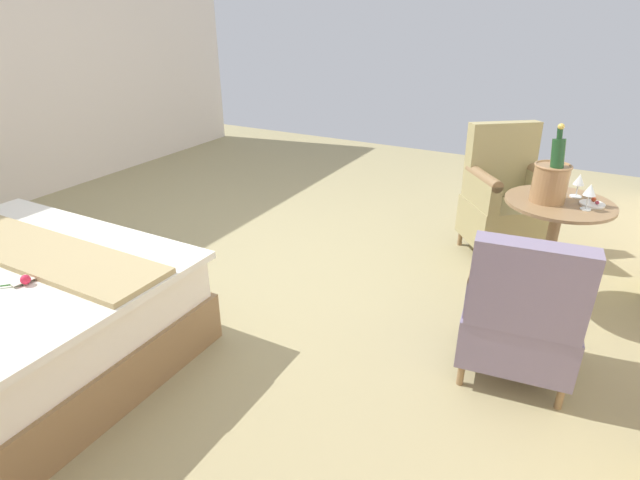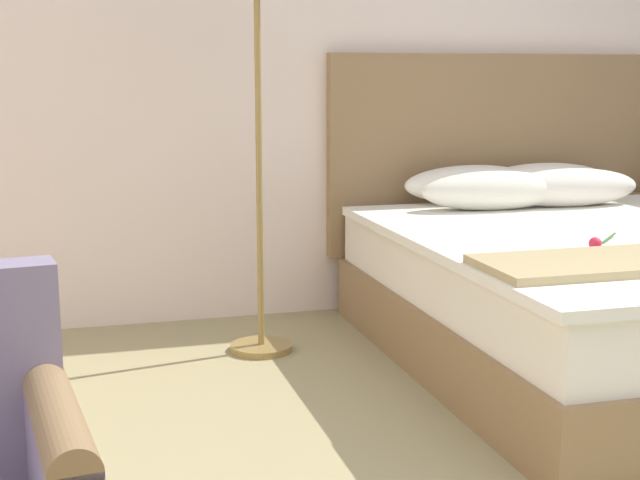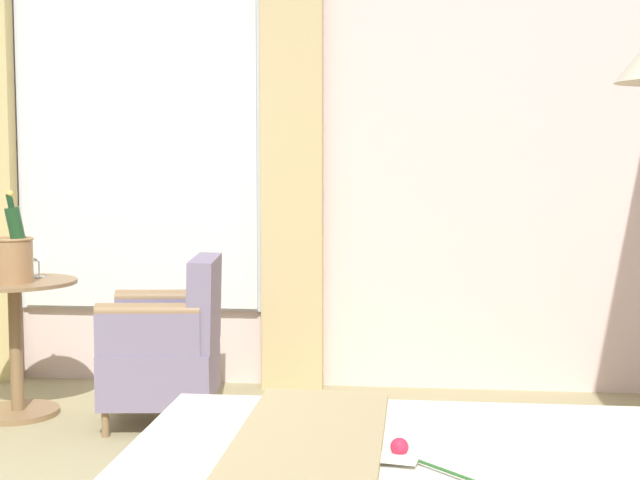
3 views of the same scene
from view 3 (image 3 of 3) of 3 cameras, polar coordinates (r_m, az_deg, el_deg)
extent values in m
cube|color=silver|center=(5.58, -11.23, 5.29)|extent=(0.12, 6.44, 2.77)
cube|color=white|center=(5.51, -11.49, 5.84)|extent=(0.02, 1.52, 1.98)
cube|color=white|center=(5.48, -11.59, 5.85)|extent=(0.02, 1.45, 1.94)
cube|color=#D2B77A|center=(5.22, -1.80, 4.45)|extent=(0.10, 0.36, 2.59)
cylinder|color=#2D6628|center=(2.26, 8.36, -14.51)|extent=(0.26, 0.26, 0.01)
sphere|color=#DB2342|center=(2.37, 5.10, -13.06)|extent=(0.05, 0.05, 0.05)
ellipsoid|color=#33702D|center=(2.26, 0.93, -14.25)|extent=(0.03, 0.05, 0.01)
cube|color=white|center=(2.33, 4.94, -13.76)|extent=(0.10, 0.12, 0.00)
cylinder|color=olive|center=(5.10, -18.77, -10.39)|extent=(0.43, 0.43, 0.03)
cylinder|color=olive|center=(5.03, -18.87, -6.68)|extent=(0.07, 0.07, 0.70)
cylinder|color=olive|center=(4.97, -18.99, -2.58)|extent=(0.65, 0.65, 0.02)
cylinder|color=#9E744B|center=(4.87, -19.08, -1.27)|extent=(0.21, 0.21, 0.23)
torus|color=#9E744B|center=(4.86, -19.12, 0.06)|extent=(0.22, 0.22, 0.02)
cylinder|color=white|center=(4.86, -19.11, -0.18)|extent=(0.18, 0.18, 0.03)
cylinder|color=#1E4723|center=(4.87, -18.83, 0.45)|extent=(0.11, 0.11, 0.28)
cylinder|color=#193D1E|center=(4.85, -19.22, 2.39)|extent=(0.04, 0.04, 0.08)
sphere|color=gold|center=(4.85, -19.24, 2.80)|extent=(0.04, 0.04, 0.04)
cylinder|color=white|center=(5.07, -17.53, -2.25)|extent=(0.06, 0.06, 0.01)
cylinder|color=white|center=(5.06, -17.54, -1.75)|extent=(0.01, 0.01, 0.08)
cone|color=white|center=(5.05, -17.56, -0.89)|extent=(0.07, 0.07, 0.07)
cylinder|color=white|center=(5.14, -18.42, -2.15)|extent=(0.15, 0.15, 0.01)
sphere|color=maroon|center=(5.15, -18.22, -1.92)|extent=(0.02, 0.02, 0.02)
sphere|color=#963219|center=(5.15, -18.81, -1.93)|extent=(0.03, 0.03, 0.03)
cylinder|color=olive|center=(5.03, -12.36, -9.87)|extent=(0.04, 0.04, 0.13)
cylinder|color=olive|center=(4.58, -13.58, -11.37)|extent=(0.04, 0.04, 0.13)
cylinder|color=olive|center=(4.96, -6.89, -10.01)|extent=(0.04, 0.04, 0.13)
cylinder|color=olive|center=(4.50, -7.55, -11.57)|extent=(0.04, 0.04, 0.13)
cube|color=slate|center=(4.71, -10.13, -8.31)|extent=(0.62, 0.62, 0.27)
cube|color=slate|center=(4.61, -7.40, -3.94)|extent=(0.54, 0.20, 0.46)
cube|color=slate|center=(4.89, -9.97, -4.91)|extent=(0.15, 0.52, 0.21)
cylinder|color=olive|center=(4.87, -9.99, -3.67)|extent=(0.15, 0.52, 0.09)
cube|color=slate|center=(4.44, -10.92, -5.91)|extent=(0.15, 0.52, 0.21)
cylinder|color=olive|center=(4.43, -10.94, -4.55)|extent=(0.15, 0.52, 0.09)
camera|label=1|loc=(4.69, 20.54, 10.42)|focal=28.00mm
camera|label=2|loc=(5.04, -28.89, 3.11)|focal=50.00mm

